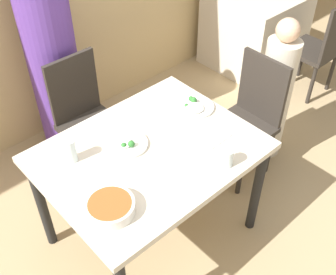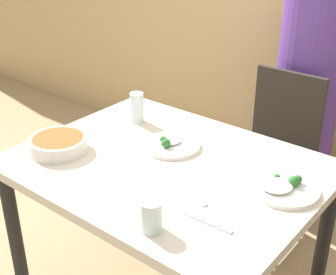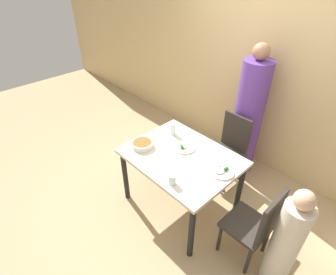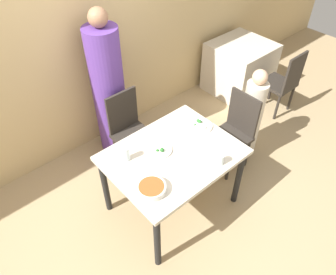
{
  "view_description": "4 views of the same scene",
  "coord_description": "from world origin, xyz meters",
  "px_view_note": "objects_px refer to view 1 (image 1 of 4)",
  "views": [
    {
      "loc": [
        -1.07,
        -1.32,
        2.36
      ],
      "look_at": [
        0.07,
        -0.08,
        0.86
      ],
      "focal_mm": 45.0,
      "sensor_mm": 36.0,
      "label": 1
    },
    {
      "loc": [
        1.01,
        -1.25,
        1.68
      ],
      "look_at": [
        -0.03,
        0.03,
        0.86
      ],
      "focal_mm": 50.0,
      "sensor_mm": 36.0,
      "label": 2
    },
    {
      "loc": [
        1.48,
        -1.6,
        2.54
      ],
      "look_at": [
        -0.14,
        -0.06,
        0.96
      ],
      "focal_mm": 28.0,
      "sensor_mm": 36.0,
      "label": 3
    },
    {
      "loc": [
        -1.41,
        -1.54,
        2.9
      ],
      "look_at": [
        -0.06,
        0.0,
        1.0
      ],
      "focal_mm": 35.0,
      "sensor_mm": 36.0,
      "label": 4
    }
  ],
  "objects_px": {
    "plate_rice_adult": "(195,106)",
    "bowl_curry": "(110,207)",
    "person_child": "(274,96)",
    "person_adult": "(52,59)",
    "glass_water_tall": "(70,150)",
    "chair_child_spot": "(249,117)",
    "chair_adult_spot": "(86,116)"
  },
  "relations": [
    {
      "from": "chair_child_spot",
      "to": "person_adult",
      "type": "bearing_deg",
      "value": -142.88
    },
    {
      "from": "chair_child_spot",
      "to": "glass_water_tall",
      "type": "xyz_separation_m",
      "value": [
        -1.3,
        0.2,
        0.35
      ]
    },
    {
      "from": "chair_adult_spot",
      "to": "plate_rice_adult",
      "type": "bearing_deg",
      "value": -62.05
    },
    {
      "from": "chair_adult_spot",
      "to": "person_adult",
      "type": "distance_m",
      "value": 0.47
    },
    {
      "from": "glass_water_tall",
      "to": "person_child",
      "type": "bearing_deg",
      "value": -7.33
    },
    {
      "from": "chair_child_spot",
      "to": "person_adult",
      "type": "height_order",
      "value": "person_adult"
    },
    {
      "from": "chair_child_spot",
      "to": "bowl_curry",
      "type": "relative_size",
      "value": 3.85
    },
    {
      "from": "chair_child_spot",
      "to": "bowl_curry",
      "type": "distance_m",
      "value": 1.4
    },
    {
      "from": "person_adult",
      "to": "person_child",
      "type": "distance_m",
      "value": 1.63
    },
    {
      "from": "chair_adult_spot",
      "to": "chair_child_spot",
      "type": "distance_m",
      "value": 1.16
    },
    {
      "from": "bowl_curry",
      "to": "plate_rice_adult",
      "type": "distance_m",
      "value": 0.92
    },
    {
      "from": "plate_rice_adult",
      "to": "bowl_curry",
      "type": "bearing_deg",
      "value": -160.89
    },
    {
      "from": "bowl_curry",
      "to": "plate_rice_adult",
      "type": "height_order",
      "value": "bowl_curry"
    },
    {
      "from": "chair_child_spot",
      "to": "person_child",
      "type": "bearing_deg",
      "value": 90.0
    },
    {
      "from": "chair_child_spot",
      "to": "plate_rice_adult",
      "type": "relative_size",
      "value": 3.87
    },
    {
      "from": "chair_adult_spot",
      "to": "chair_child_spot",
      "type": "bearing_deg",
      "value": -42.52
    },
    {
      "from": "chair_child_spot",
      "to": "plate_rice_adult",
      "type": "bearing_deg",
      "value": -99.58
    },
    {
      "from": "chair_child_spot",
      "to": "glass_water_tall",
      "type": "bearing_deg",
      "value": -98.93
    },
    {
      "from": "chair_adult_spot",
      "to": "bowl_curry",
      "type": "xyz_separation_m",
      "value": [
        -0.49,
        -1.01,
        0.31
      ]
    },
    {
      "from": "chair_adult_spot",
      "to": "person_adult",
      "type": "bearing_deg",
      "value": 90.0
    },
    {
      "from": "person_adult",
      "to": "glass_water_tall",
      "type": "bearing_deg",
      "value": -115.18
    },
    {
      "from": "bowl_curry",
      "to": "person_adult",
      "type": "bearing_deg",
      "value": 70.01
    },
    {
      "from": "glass_water_tall",
      "to": "plate_rice_adult",
      "type": "bearing_deg",
      "value": -8.54
    },
    {
      "from": "person_child",
      "to": "plate_rice_adult",
      "type": "relative_size",
      "value": 4.8
    },
    {
      "from": "chair_adult_spot",
      "to": "person_child",
      "type": "relative_size",
      "value": 0.81
    },
    {
      "from": "bowl_curry",
      "to": "glass_water_tall",
      "type": "distance_m",
      "value": 0.43
    },
    {
      "from": "person_adult",
      "to": "person_child",
      "type": "relative_size",
      "value": 1.53
    },
    {
      "from": "chair_adult_spot",
      "to": "person_child",
      "type": "xyz_separation_m",
      "value": [
        1.14,
        -0.79,
        0.04
      ]
    },
    {
      "from": "chair_child_spot",
      "to": "glass_water_tall",
      "type": "relative_size",
      "value": 6.51
    },
    {
      "from": "person_adult",
      "to": "glass_water_tall",
      "type": "height_order",
      "value": "person_adult"
    },
    {
      "from": "person_adult",
      "to": "glass_water_tall",
      "type": "relative_size",
      "value": 12.32
    },
    {
      "from": "plate_rice_adult",
      "to": "glass_water_tall",
      "type": "bearing_deg",
      "value": 171.46
    }
  ]
}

